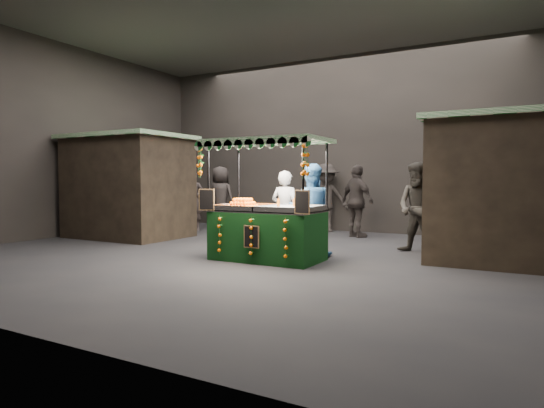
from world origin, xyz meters
The scene contains 12 objects.
ground centered at (0.00, 0.00, 0.00)m, with size 12.00×12.00×0.00m, color black.
market_hall centered at (0.00, 0.00, 3.38)m, with size 12.10×10.10×5.05m.
neighbour_stall_left centered at (-4.40, 1.00, 1.31)m, with size 3.00×2.20×2.60m.
neighbour_stall_right centered at (4.40, 1.50, 1.31)m, with size 3.00×2.20×2.60m.
juice_stall centered at (0.42, -0.33, 0.68)m, with size 2.28×1.34×2.20m.
vendor_grey centered at (0.24, 0.75, 0.83)m, with size 0.62×0.41×1.66m.
vendor_blue centered at (0.91, 0.51, 0.89)m, with size 1.06×0.96×1.78m.
shopper_0 centered at (-3.96, 3.04, 0.87)m, with size 0.76×0.68×1.74m.
shopper_1 centered at (2.69, 1.80, 0.91)m, with size 1.06×0.93×1.83m.
shopper_2 centered at (0.77, 3.75, 0.93)m, with size 1.17×0.94×1.86m.
shopper_3 centered at (-0.42, 4.56, 0.96)m, with size 1.43×1.26×1.92m.
shopper_4 centered at (-3.49, 3.78, 0.94)m, with size 0.93×0.62×1.87m.
Camera 1 is at (4.56, -7.68, 1.47)m, focal length 30.69 mm.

